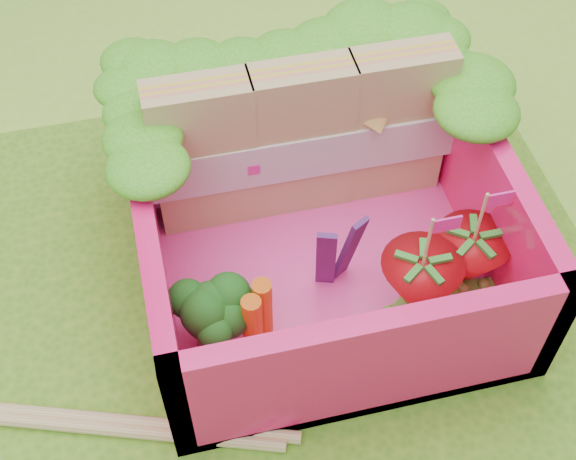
% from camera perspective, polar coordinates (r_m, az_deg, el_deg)
% --- Properties ---
extents(ground, '(14.00, 14.00, 0.00)m').
position_cam_1_polar(ground, '(2.96, -1.11, -7.96)').
color(ground, '#8CCC39').
rests_on(ground, ground).
extents(placemat, '(2.60, 2.60, 0.03)m').
position_cam_1_polar(placemat, '(2.95, -1.11, -7.82)').
color(placemat, '#519221').
rests_on(placemat, ground).
extents(bento_floor, '(1.30, 1.30, 0.05)m').
position_cam_1_polar(bento_floor, '(3.10, 2.25, -2.16)').
color(bento_floor, '#FC40A2').
rests_on(bento_floor, placemat).
extents(bento_box, '(1.30, 1.30, 0.55)m').
position_cam_1_polar(bento_box, '(2.90, 2.40, 0.75)').
color(bento_box, '#FF1567').
rests_on(bento_box, placemat).
extents(lettuce_ruffle, '(1.43, 0.83, 0.11)m').
position_cam_1_polar(lettuce_ruffle, '(2.99, 0.22, 11.76)').
color(lettuce_ruffle, '#239A1C').
rests_on(lettuce_ruffle, bento_box).
extents(sandwich_stack, '(1.21, 0.18, 0.67)m').
position_cam_1_polar(sandwich_stack, '(3.02, 1.03, 6.46)').
color(sandwich_stack, tan).
rests_on(sandwich_stack, bento_floor).
extents(broccoli, '(0.34, 0.34, 0.26)m').
position_cam_1_polar(broccoli, '(2.73, -5.50, -5.96)').
color(broccoli, '#74B055').
rests_on(broccoli, bento_floor).
extents(carrot_sticks, '(0.12, 0.13, 0.28)m').
position_cam_1_polar(carrot_sticks, '(2.76, -2.18, -6.15)').
color(carrot_sticks, orange).
rests_on(carrot_sticks, bento_floor).
extents(purple_wedges, '(0.16, 0.07, 0.38)m').
position_cam_1_polar(purple_wedges, '(2.85, 3.55, -1.70)').
color(purple_wedges, '#3E1854').
rests_on(purple_wedges, bento_floor).
extents(strawberry_left, '(0.29, 0.29, 0.53)m').
position_cam_1_polar(strawberry_left, '(2.85, 9.22, -4.04)').
color(strawberry_left, red).
rests_on(strawberry_left, bento_floor).
extents(strawberry_right, '(0.27, 0.27, 0.51)m').
position_cam_1_polar(strawberry_right, '(2.96, 12.65, -2.19)').
color(strawberry_right, red).
rests_on(strawberry_right, bento_floor).
extents(snap_peas, '(0.61, 0.51, 0.05)m').
position_cam_1_polar(snap_peas, '(3.03, 10.79, -3.60)').
color(snap_peas, '#5EA935').
rests_on(snap_peas, bento_floor).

